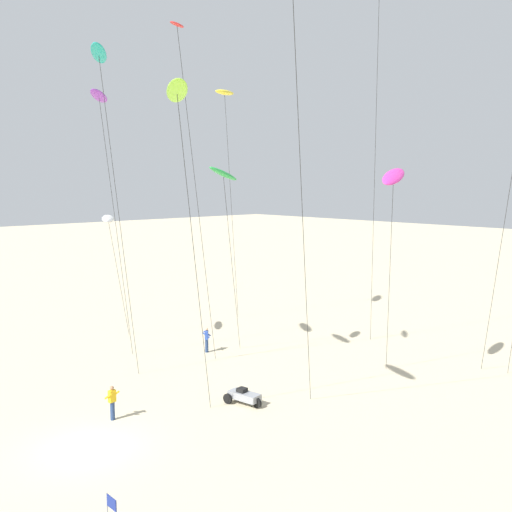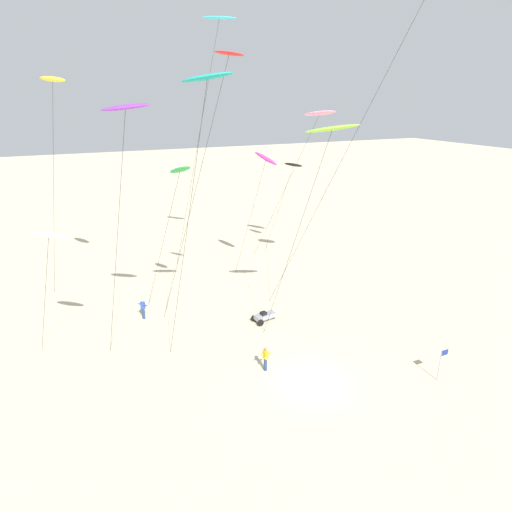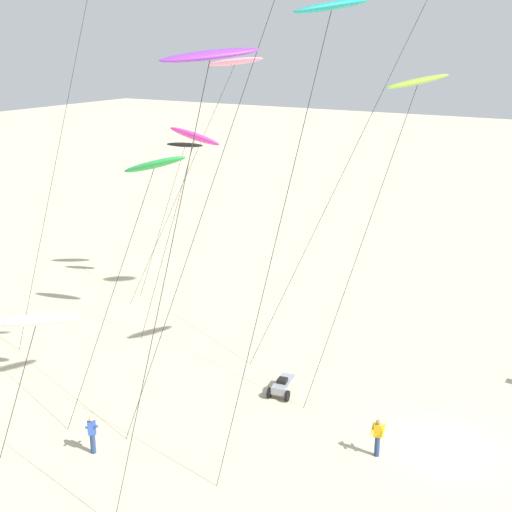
{
  "view_description": "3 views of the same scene",
  "coord_description": "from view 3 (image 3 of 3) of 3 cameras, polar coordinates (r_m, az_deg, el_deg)",
  "views": [
    {
      "loc": [
        22.31,
        -10.94,
        11.21
      ],
      "look_at": [
        0.18,
        9.5,
        7.43
      ],
      "focal_mm": 41.43,
      "sensor_mm": 36.0,
      "label": 1
    },
    {
      "loc": [
        -12.21,
        -18.97,
        16.48
      ],
      "look_at": [
        0.1,
        8.41,
        5.45
      ],
      "focal_mm": 30.32,
      "sensor_mm": 36.0,
      "label": 2
    },
    {
      "loc": [
        -26.19,
        -6.35,
        16.49
      ],
      "look_at": [
        0.86,
        9.77,
        6.68
      ],
      "focal_mm": 49.24,
      "sensor_mm": 36.0,
      "label": 3
    }
  ],
  "objects": [
    {
      "name": "ground_plane",
      "position": [
        31.6,
        15.08,
        -14.82
      ],
      "size": [
        260.0,
        260.0,
        0.0
      ],
      "primitive_type": "plane",
      "color": "beige"
    },
    {
      "name": "kite_white",
      "position": [
        21.13,
        -17.5,
        -5.09
      ],
      "size": [
        3.02,
        3.47,
        9.15
      ],
      "color": "white",
      "rests_on": "ground"
    },
    {
      "name": "kite_magenta",
      "position": [
        37.86,
        -5.02,
        9.6
      ],
      "size": [
        2.84,
        4.21,
        12.22
      ],
      "color": "#D8339E",
      "rests_on": "ground"
    },
    {
      "name": "kite_black",
      "position": [
        45.03,
        -5.84,
        8.89
      ],
      "size": [
        2.67,
        3.87,
        10.24
      ],
      "color": "black",
      "rests_on": "ground"
    },
    {
      "name": "kite_pink",
      "position": [
        43.28,
        -1.75,
        15.41
      ],
      "size": [
        5.33,
        7.35,
        15.59
      ],
      "color": "pink",
      "rests_on": "ground"
    },
    {
      "name": "kite_purple",
      "position": [
        21.25,
        -3.84,
        15.6
      ],
      "size": [
        3.6,
        4.27,
        16.34
      ],
      "color": "purple",
      "rests_on": "ground"
    },
    {
      "name": "kite_teal",
      "position": [
        23.64,
        6.06,
        19.14
      ],
      "size": [
        3.71,
        4.26,
        17.83
      ],
      "color": "teal",
      "rests_on": "ground"
    },
    {
      "name": "kite_lime",
      "position": [
        30.29,
        12.97,
        13.48
      ],
      "size": [
        4.22,
        4.79,
        15.19
      ],
      "color": "#8CD833",
      "rests_on": "ground"
    },
    {
      "name": "kite_green",
      "position": [
        28.34,
        -8.31,
        7.23
      ],
      "size": [
        3.26,
        4.87,
        12.26
      ],
      "color": "green",
      "rests_on": "ground"
    },
    {
      "name": "kite_flyer_nearest",
      "position": [
        30.04,
        9.86,
        -14.26
      ],
      "size": [
        0.58,
        0.6,
        1.67
      ],
      "color": "navy",
      "rests_on": "ground"
    },
    {
      "name": "kite_flyer_middle",
      "position": [
        30.57,
        -13.17,
        -13.88
      ],
      "size": [
        0.73,
        0.73,
        1.67
      ],
      "color": "navy",
      "rests_on": "ground"
    },
    {
      "name": "beach_buggy",
      "position": [
        34.53,
        2.21,
        -10.43
      ],
      "size": [
        2.12,
        1.15,
        0.82
      ],
      "color": "gray",
      "rests_on": "ground"
    }
  ]
}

